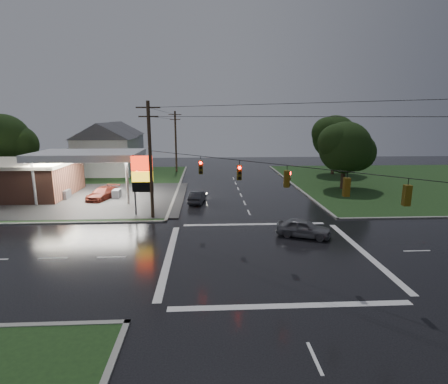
{
  "coord_description": "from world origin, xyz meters",
  "views": [
    {
      "loc": [
        -4.33,
        -23.22,
        9.62
      ],
      "look_at": [
        -2.74,
        7.19,
        3.0
      ],
      "focal_mm": 28.0,
      "sensor_mm": 36.0,
      "label": 1
    }
  ],
  "objects_px": {
    "tree_nw_behind": "(4,140)",
    "car_crossing": "(303,228)",
    "tree_ne_far": "(336,138)",
    "car_pump": "(103,193)",
    "utility_pole_nw": "(150,159)",
    "car_north": "(197,197)",
    "gas_station": "(30,176)",
    "utility_pole_n": "(176,141)",
    "tree_ne_near": "(346,148)",
    "pylon_sign": "(142,175)",
    "house_far": "(117,143)",
    "house_near": "(106,148)"
  },
  "relations": [
    {
      "from": "gas_station",
      "to": "utility_pole_nw",
      "type": "distance_m",
      "value": 19.38
    },
    {
      "from": "house_near",
      "to": "car_pump",
      "type": "bearing_deg",
      "value": -76.49
    },
    {
      "from": "utility_pole_nw",
      "to": "car_north",
      "type": "xyz_separation_m",
      "value": [
        4.16,
        5.94,
        -5.05
      ]
    },
    {
      "from": "gas_station",
      "to": "house_far",
      "type": "relative_size",
      "value": 2.37
    },
    {
      "from": "utility_pole_n",
      "to": "house_far",
      "type": "distance_m",
      "value": 16.0
    },
    {
      "from": "car_pump",
      "to": "tree_ne_far",
      "type": "bearing_deg",
      "value": 44.09
    },
    {
      "from": "utility_pole_n",
      "to": "car_crossing",
      "type": "xyz_separation_m",
      "value": [
        13.04,
        -34.5,
        -4.73
      ]
    },
    {
      "from": "pylon_sign",
      "to": "house_far",
      "type": "distance_m",
      "value": 39.21
    },
    {
      "from": "pylon_sign",
      "to": "car_crossing",
      "type": "height_order",
      "value": "pylon_sign"
    },
    {
      "from": "house_near",
      "to": "tree_ne_near",
      "type": "bearing_deg",
      "value": -21.76
    },
    {
      "from": "gas_station",
      "to": "utility_pole_nw",
      "type": "bearing_deg",
      "value": -32.23
    },
    {
      "from": "utility_pole_n",
      "to": "tree_ne_near",
      "type": "height_order",
      "value": "utility_pole_n"
    },
    {
      "from": "car_pump",
      "to": "tree_ne_near",
      "type": "bearing_deg",
      "value": 26.27
    },
    {
      "from": "tree_nw_behind",
      "to": "tree_ne_far",
      "type": "height_order",
      "value": "tree_nw_behind"
    },
    {
      "from": "utility_pole_nw",
      "to": "car_north",
      "type": "distance_m",
      "value": 8.83
    },
    {
      "from": "utility_pole_nw",
      "to": "car_crossing",
      "type": "distance_m",
      "value": 15.2
    },
    {
      "from": "gas_station",
      "to": "utility_pole_n",
      "type": "xyz_separation_m",
      "value": [
        16.18,
        18.3,
        2.92
      ]
    },
    {
      "from": "gas_station",
      "to": "utility_pole_n",
      "type": "bearing_deg",
      "value": 48.53
    },
    {
      "from": "house_far",
      "to": "car_north",
      "type": "xyz_separation_m",
      "value": [
        16.61,
        -32.56,
        -3.74
      ]
    },
    {
      "from": "tree_nw_behind",
      "to": "car_north",
      "type": "xyz_separation_m",
      "value": [
        28.5,
        -14.56,
        -5.51
      ]
    },
    {
      "from": "gas_station",
      "to": "car_pump",
      "type": "bearing_deg",
      "value": -12.59
    },
    {
      "from": "tree_nw_behind",
      "to": "utility_pole_nw",
      "type": "bearing_deg",
      "value": -40.1
    },
    {
      "from": "gas_station",
      "to": "car_pump",
      "type": "height_order",
      "value": "gas_station"
    },
    {
      "from": "pylon_sign",
      "to": "car_crossing",
      "type": "bearing_deg",
      "value": -26.48
    },
    {
      "from": "gas_station",
      "to": "utility_pole_n",
      "type": "distance_m",
      "value": 24.6
    },
    {
      "from": "tree_ne_near",
      "to": "tree_ne_far",
      "type": "distance_m",
      "value": 12.39
    },
    {
      "from": "car_north",
      "to": "car_crossing",
      "type": "distance_m",
      "value": 14.88
    },
    {
      "from": "house_far",
      "to": "car_crossing",
      "type": "height_order",
      "value": "house_far"
    },
    {
      "from": "pylon_sign",
      "to": "tree_nw_behind",
      "type": "xyz_separation_m",
      "value": [
        -23.34,
        19.49,
        2.17
      ]
    },
    {
      "from": "tree_ne_far",
      "to": "house_far",
      "type": "bearing_deg",
      "value": 160.29
    },
    {
      "from": "pylon_sign",
      "to": "car_pump",
      "type": "bearing_deg",
      "value": 130.17
    },
    {
      "from": "gas_station",
      "to": "car_north",
      "type": "height_order",
      "value": "gas_station"
    },
    {
      "from": "house_far",
      "to": "car_pump",
      "type": "xyz_separation_m",
      "value": [
        5.41,
        -30.34,
        -3.68
      ]
    },
    {
      "from": "house_near",
      "to": "house_far",
      "type": "distance_m",
      "value": 12.04
    },
    {
      "from": "gas_station",
      "to": "house_far",
      "type": "height_order",
      "value": "house_far"
    },
    {
      "from": "car_pump",
      "to": "house_near",
      "type": "bearing_deg",
      "value": 121.74
    },
    {
      "from": "tree_nw_behind",
      "to": "car_crossing",
      "type": "xyz_separation_m",
      "value": [
        37.39,
        -26.49,
        -5.44
      ]
    },
    {
      "from": "utility_pole_nw",
      "to": "tree_nw_behind",
      "type": "bearing_deg",
      "value": 139.9
    },
    {
      "from": "tree_nw_behind",
      "to": "pylon_sign",
      "type": "bearing_deg",
      "value": -39.87
    },
    {
      "from": "pylon_sign",
      "to": "car_north",
      "type": "bearing_deg",
      "value": 43.77
    },
    {
      "from": "utility_pole_nw",
      "to": "tree_ne_far",
      "type": "xyz_separation_m",
      "value": [
        26.65,
        24.49,
        0.46
      ]
    },
    {
      "from": "house_near",
      "to": "tree_ne_far",
      "type": "bearing_deg",
      "value": -3.01
    },
    {
      "from": "pylon_sign",
      "to": "utility_pole_n",
      "type": "xyz_separation_m",
      "value": [
        1.0,
        27.5,
        1.46
      ]
    },
    {
      "from": "car_north",
      "to": "car_pump",
      "type": "relative_size",
      "value": 0.82
    },
    {
      "from": "utility_pole_n",
      "to": "car_crossing",
      "type": "bearing_deg",
      "value": -69.29
    },
    {
      "from": "utility_pole_nw",
      "to": "tree_ne_near",
      "type": "relative_size",
      "value": 1.22
    },
    {
      "from": "car_north",
      "to": "pylon_sign",
      "type": "bearing_deg",
      "value": 53.78
    },
    {
      "from": "car_crossing",
      "to": "utility_pole_nw",
      "type": "bearing_deg",
      "value": 88.54
    },
    {
      "from": "utility_pole_nw",
      "to": "house_near",
      "type": "distance_m",
      "value": 28.9
    },
    {
      "from": "tree_ne_far",
      "to": "car_pump",
      "type": "xyz_separation_m",
      "value": [
        -33.7,
        -16.33,
        -5.46
      ]
    }
  ]
}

